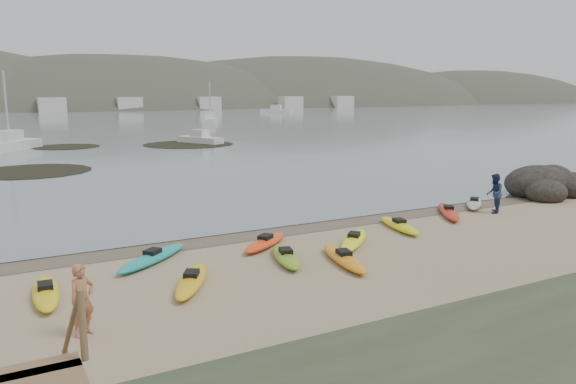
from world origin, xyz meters
TOP-DOWN VIEW (x-y plane):
  - ground at (0.00, 0.00)m, footprint 600.00×600.00m
  - wet_sand at (0.00, -0.30)m, footprint 60.00×60.00m
  - water at (0.00, 300.00)m, footprint 1200.00×1200.00m
  - kayaks at (-0.44, -3.21)m, footprint 22.00×7.66m
  - person_west at (-9.42, -7.12)m, footprint 0.76×0.66m
  - person_east at (9.85, -2.28)m, footprint 1.16×1.12m
  - rock_cluster at (16.37, -0.38)m, footprint 5.55×4.12m
  - kelp_mats at (0.40, 33.61)m, footprint 25.47×25.27m
  - moored_boats at (8.34, 77.64)m, footprint 109.15×79.80m
  - far_hills at (39.38, 193.97)m, footprint 550.00×135.00m
  - far_town at (6.00, 145.00)m, footprint 199.00×5.00m

SIDE VIEW (x-z plane):
  - far_hills at x=39.38m, z-range -55.93..24.07m
  - ground at x=0.00m, z-range 0.00..0.00m
  - wet_sand at x=0.00m, z-range 0.00..0.00m
  - water at x=0.00m, z-range 0.01..0.01m
  - kelp_mats at x=0.40m, z-range 0.01..0.05m
  - kayaks at x=-0.44m, z-range 0.00..0.34m
  - rock_cluster at x=16.37m, z-range -0.74..1.28m
  - moored_boats at x=8.34m, z-range -0.04..1.10m
  - person_west at x=-9.42m, z-range 0.00..1.74m
  - person_east at x=9.85m, z-range 0.00..1.88m
  - far_town at x=6.00m, z-range 0.00..4.00m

